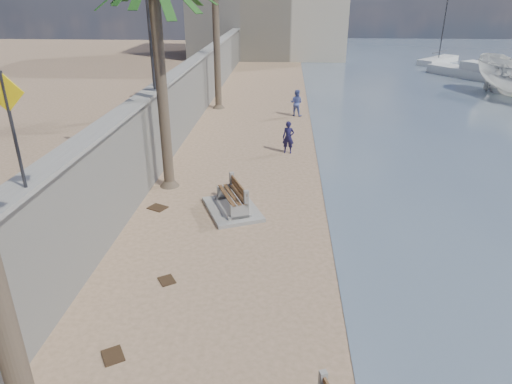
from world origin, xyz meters
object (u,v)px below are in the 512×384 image
object	(u,v)px
person_b	(296,101)
sailboat_west	(438,60)
yacht_far	(471,74)
person_a	(288,135)
bench_far	(232,200)

from	to	relation	value
person_b	sailboat_west	bearing A→B (deg)	-104.04
person_b	yacht_far	world-z (taller)	person_b
yacht_far	sailboat_west	xyz separation A→B (m)	(-0.15, 9.40, 0.01)
person_a	sailboat_west	size ratio (longest dim) A/B	0.16
person_b	sailboat_west	world-z (taller)	sailboat_west
bench_far	sailboat_west	size ratio (longest dim) A/B	0.26
yacht_far	sailboat_west	bearing A→B (deg)	-32.26
person_b	yacht_far	distance (m)	22.24
person_b	bench_far	bearing A→B (deg)	99.20
person_a	yacht_far	bearing A→B (deg)	61.01
bench_far	person_a	world-z (taller)	person_a
sailboat_west	person_a	bearing A→B (deg)	-117.60
person_a	yacht_far	xyz separation A→B (m)	(16.82, 22.49, -0.56)
bench_far	person_b	distance (m)	14.32
person_a	person_b	size ratio (longest dim) A/B	0.98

